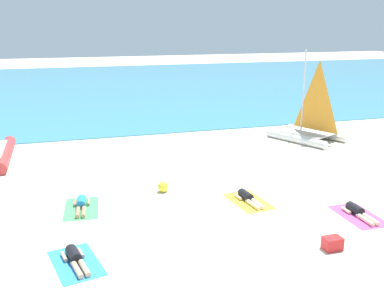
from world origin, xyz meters
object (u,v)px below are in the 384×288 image
(sailboat_white, at_px, (309,127))
(towel_rightmost, at_px, (359,216))
(towel_leftmost, at_px, (76,263))
(beach_ball, at_px, (163,187))
(sunbather_center_left, at_px, (81,204))
(sunbather_rightmost, at_px, (358,211))
(towel_center_right, at_px, (248,201))
(towel_center_left, at_px, (81,208))
(sunbather_center_right, at_px, (248,197))
(sunbather_leftmost, at_px, (75,258))
(cooler_box, at_px, (332,243))

(sailboat_white, relative_size, towel_rightmost, 2.46)
(towel_leftmost, xyz_separation_m, beach_ball, (3.31, 4.27, 0.19))
(sunbather_center_left, distance_m, sunbather_rightmost, 9.06)
(beach_ball, bearing_deg, sailboat_white, 29.44)
(towel_leftmost, height_order, towel_center_right, same)
(sunbather_rightmost, xyz_separation_m, beach_ball, (-5.52, 3.81, 0.07))
(towel_center_left, xyz_separation_m, sunbather_center_right, (5.58, -0.98, 0.13))
(towel_leftmost, bearing_deg, sunbather_rightmost, 2.97)
(sailboat_white, height_order, towel_center_left, sailboat_white)
(sunbather_center_left, distance_m, towel_center_right, 5.69)
(sunbather_rightmost, relative_size, beach_ball, 3.93)
(sunbather_leftmost, relative_size, towel_rightmost, 0.82)
(cooler_box, bearing_deg, beach_ball, 121.82)
(sailboat_white, relative_size, towel_center_left, 2.46)
(towel_center_left, bearing_deg, sunbather_leftmost, -95.89)
(sunbather_center_left, bearing_deg, towel_rightmost, -15.11)
(beach_ball, distance_m, cooler_box, 6.52)
(towel_leftmost, distance_m, towel_center_left, 3.58)
(sunbather_leftmost, distance_m, towel_rightmost, 8.86)
(towel_center_right, bearing_deg, cooler_box, -77.80)
(towel_center_right, bearing_deg, sunbather_center_right, 96.13)
(towel_leftmost, xyz_separation_m, sunbather_center_left, (0.35, 3.63, 0.13))
(towel_rightmost, height_order, cooler_box, cooler_box)
(towel_center_right, xyz_separation_m, towel_rightmost, (2.90, -2.12, 0.00))
(towel_center_right, height_order, sunbather_rightmost, sunbather_rightmost)
(beach_ball, height_order, cooler_box, beach_ball)
(towel_center_right, xyz_separation_m, beach_ball, (-2.62, 1.76, 0.19))
(sunbather_center_right, xyz_separation_m, cooler_box, (0.83, -3.85, 0.05))
(sailboat_white, xyz_separation_m, beach_ball, (-9.01, -5.09, -0.50))
(sunbather_center_right, bearing_deg, sailboat_white, 40.51)
(beach_ball, xyz_separation_m, cooler_box, (3.44, -5.54, -0.02))
(sunbather_rightmost, height_order, beach_ball, beach_ball)
(sunbather_leftmost, bearing_deg, towel_center_right, 10.56)
(towel_center_right, distance_m, sunbather_rightmost, 3.56)
(sunbather_center_left, xyz_separation_m, sunbather_rightmost, (8.48, -3.17, 0.00))
(beach_ball, bearing_deg, towel_rightmost, -35.09)
(sailboat_white, xyz_separation_m, towel_rightmost, (-3.49, -8.97, -0.69))
(cooler_box, bearing_deg, sailboat_white, 62.33)
(sunbather_leftmost, relative_size, sunbather_center_left, 1.00)
(sunbather_center_left, distance_m, sunbather_center_right, 5.67)
(beach_ball, bearing_deg, sunbather_center_left, -167.80)
(towel_center_left, distance_m, cooler_box, 8.03)
(towel_leftmost, height_order, sunbather_center_right, sunbather_center_right)
(sunbather_center_left, bearing_deg, cooler_box, -31.65)
(sailboat_white, xyz_separation_m, sunbather_center_left, (-11.97, -5.72, -0.56))
(towel_leftmost, relative_size, sunbather_center_left, 1.21)
(cooler_box, bearing_deg, towel_center_left, 142.95)
(towel_center_right, distance_m, towel_rightmost, 3.60)
(sailboat_white, distance_m, towel_leftmost, 15.49)
(sunbather_center_left, relative_size, sunbather_rightmost, 1.00)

